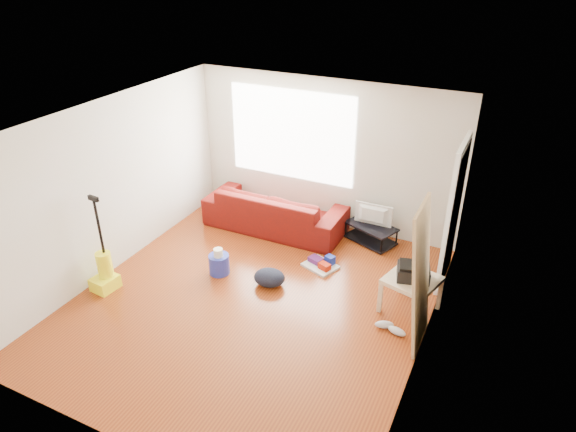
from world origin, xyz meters
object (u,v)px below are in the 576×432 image
at_px(bucket, 220,273).
at_px(vacuum, 105,272).
at_px(backpack, 270,285).
at_px(tv_stand, 371,233).
at_px(side_table, 412,284).
at_px(sofa, 275,228).
at_px(cleaning_tray, 322,264).

distance_m(bucket, vacuum, 1.61).
distance_m(backpack, vacuum, 2.30).
relative_size(tv_stand, bucket, 3.00).
bearing_deg(side_table, backpack, -171.23).
height_order(tv_stand, vacuum, vacuum).
bearing_deg(sofa, backpack, 114.09).
xyz_separation_m(sofa, side_table, (2.60, -1.22, 0.42)).
bearing_deg(vacuum, backpack, 33.11).
xyz_separation_m(bucket, backpack, (0.80, 0.05, 0.00)).
bearing_deg(bucket, backpack, 3.59).
xyz_separation_m(backpack, vacuum, (-2.03, -1.05, 0.26)).
bearing_deg(cleaning_tray, vacuum, -144.56).
height_order(bucket, vacuum, vacuum).
relative_size(sofa, backpack, 5.28).
distance_m(tv_stand, vacuum, 4.09).
relative_size(sofa, tv_stand, 2.61).
distance_m(cleaning_tray, vacuum, 3.10).
relative_size(sofa, vacuum, 1.67).
height_order(bucket, backpack, bucket).
bearing_deg(vacuum, tv_stand, 49.56).
bearing_deg(sofa, vacuum, 62.13).
bearing_deg(tv_stand, cleaning_tray, -91.21).
relative_size(bucket, backpack, 0.67).
relative_size(tv_stand, vacuum, 0.64).
bearing_deg(tv_stand, side_table, -34.82).
relative_size(tv_stand, backpack, 2.02).
distance_m(bucket, cleaning_tray, 1.52).
xyz_separation_m(sofa, bucket, (-0.13, -1.56, 0.00)).
bearing_deg(side_table, tv_stand, 123.86).
distance_m(sofa, side_table, 2.90).
xyz_separation_m(side_table, bucket, (-2.72, -0.35, -0.42)).
height_order(sofa, cleaning_tray, sofa).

